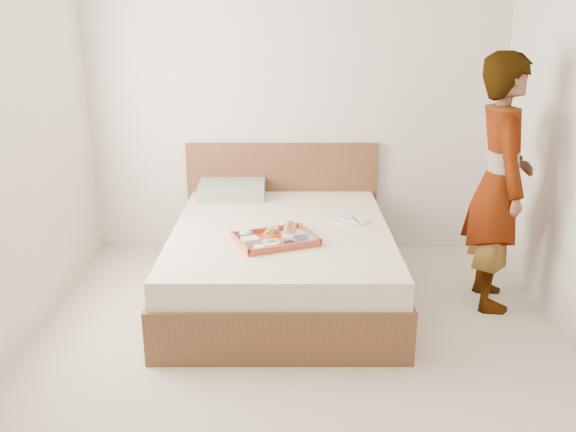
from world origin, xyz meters
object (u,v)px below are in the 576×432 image
(dinner_plate, at_px, (351,220))
(bed, at_px, (281,261))
(tray, at_px, (276,239))
(person, at_px, (499,184))

(dinner_plate, bearing_deg, bed, -164.24)
(bed, relative_size, tray, 3.86)
(tray, relative_size, dinner_plate, 1.97)
(bed, bearing_deg, tray, -96.44)
(dinner_plate, distance_m, person, 1.08)
(bed, distance_m, tray, 0.42)
(person, bearing_deg, bed, 91.26)
(dinner_plate, bearing_deg, person, -14.47)
(bed, bearing_deg, dinner_plate, 15.76)
(dinner_plate, relative_size, person, 0.15)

